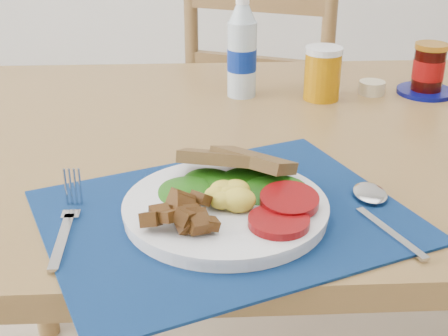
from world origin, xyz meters
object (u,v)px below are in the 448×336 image
object	(u,v)px
chair_far	(267,104)
water_bottle	(242,53)
juice_glass	(322,75)
jam_on_saucer	(428,72)
breakfast_plate	(222,204)

from	to	relation	value
chair_far	water_bottle	size ratio (longest dim) A/B	5.58
water_bottle	juice_glass	size ratio (longest dim) A/B	2.02
chair_far	jam_on_saucer	size ratio (longest dim) A/B	9.68
chair_far	water_bottle	xyz separation A→B (m)	(-0.11, -0.44, 0.27)
water_bottle	jam_on_saucer	bearing A→B (deg)	-1.15
juice_glass	water_bottle	bearing A→B (deg)	169.43
chair_far	juice_glass	distance (m)	0.52
jam_on_saucer	water_bottle	bearing A→B (deg)	178.85
breakfast_plate	chair_far	bearing A→B (deg)	101.90
water_bottle	breakfast_plate	bearing A→B (deg)	-97.28
chair_far	juice_glass	world-z (taller)	chair_far
breakfast_plate	juice_glass	world-z (taller)	juice_glass
breakfast_plate	jam_on_saucer	bearing A→B (deg)	70.25
juice_glass	jam_on_saucer	xyz separation A→B (m)	(0.22, 0.02, -0.00)
chair_far	breakfast_plate	bearing A→B (deg)	102.21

